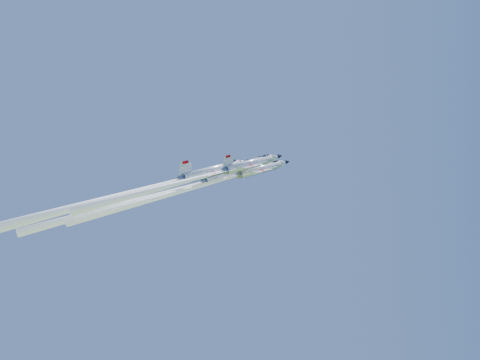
# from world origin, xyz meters

# --- Properties ---
(jet_lead) EXTENTS (30.93, 27.13, 36.58)m
(jet_lead) POSITION_xyz_m (-8.81, -5.66, 85.32)
(jet_lead) COLOR silver
(jet_left) EXTENTS (33.09, 29.02, 39.06)m
(jet_left) POSITION_xyz_m (-18.01, -3.10, 84.53)
(jet_left) COLOR silver
(jet_right) EXTENTS (28.94, 24.97, 31.23)m
(jet_right) POSITION_xyz_m (-8.27, -10.94, 85.63)
(jet_right) COLOR silver
(jet_slot) EXTENTS (33.95, 29.27, 36.52)m
(jet_slot) POSITION_xyz_m (-18.13, -13.91, 82.99)
(jet_slot) COLOR silver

